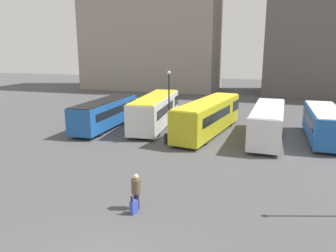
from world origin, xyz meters
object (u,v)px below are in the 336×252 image
at_px(bus_0, 106,113).
at_px(trash_bin, 167,139).
at_px(bus_3, 268,122).
at_px(bus_4, 324,123).
at_px(bus_1, 155,110).
at_px(bus_2, 209,115).
at_px(lamp_post_0, 169,101).
at_px(suitcase, 134,207).
at_px(traveler, 136,188).

bearing_deg(bus_0, trash_bin, -117.29).
height_order(bus_3, bus_4, bus_3).
bearing_deg(bus_3, bus_1, 84.29).
height_order(bus_1, bus_2, bus_1).
bearing_deg(bus_2, bus_3, -87.01).
distance_m(bus_1, trash_bin, 6.43).
distance_m(bus_2, lamp_post_0, 5.19).
xyz_separation_m(bus_3, lamp_post_0, (-7.90, -3.51, 1.94)).
bearing_deg(bus_4, bus_0, 93.27).
xyz_separation_m(bus_1, suitcase, (4.96, -17.39, -1.37)).
height_order(bus_0, bus_2, bus_2).
height_order(bus_4, suitcase, bus_4).
bearing_deg(suitcase, bus_2, 18.43).
relative_size(bus_0, traveler, 5.62).
distance_m(bus_3, traveler, 16.43).
distance_m(lamp_post_0, trash_bin, 3.11).
height_order(bus_2, suitcase, bus_2).
bearing_deg(bus_1, bus_3, -103.35).
height_order(bus_1, bus_4, bus_1).
relative_size(bus_1, bus_3, 1.07).
height_order(lamp_post_0, trash_bin, lamp_post_0).
bearing_deg(traveler, bus_2, 18.09).
relative_size(bus_4, lamp_post_0, 1.54).
bearing_deg(trash_bin, suitcase, -80.40).
distance_m(bus_3, trash_bin, 8.93).
relative_size(traveler, lamp_post_0, 0.30).
relative_size(bus_2, bus_3, 1.15).
bearing_deg(suitcase, trash_bin, 30.25).
distance_m(bus_3, bus_4, 4.73).
bearing_deg(traveler, trash_bin, 30.31).
bearing_deg(bus_4, bus_2, 92.28).
relative_size(bus_3, bus_4, 1.15).
height_order(suitcase, trash_bin, suitcase).
xyz_separation_m(bus_3, traveler, (-5.99, -15.29, -0.49)).
distance_m(bus_2, suitcase, 16.46).
bearing_deg(bus_0, bus_4, -87.47).
bearing_deg(trash_bin, lamp_post_0, 87.75).
relative_size(bus_3, trash_bin, 12.46).
bearing_deg(bus_2, lamp_post_0, 156.76).
distance_m(bus_1, traveler, 17.58).
height_order(bus_4, lamp_post_0, lamp_post_0).
relative_size(bus_0, bus_4, 1.11).
xyz_separation_m(bus_4, suitcase, (-10.54, -16.80, -1.17)).
xyz_separation_m(bus_2, lamp_post_0, (-2.62, -4.10, 1.81)).
distance_m(bus_1, bus_4, 15.51).
distance_m(bus_4, suitcase, 19.87).
distance_m(traveler, lamp_post_0, 12.18).
height_order(bus_0, bus_3, bus_3).
distance_m(bus_4, trash_bin, 13.54).
bearing_deg(trash_bin, bus_1, 118.02).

